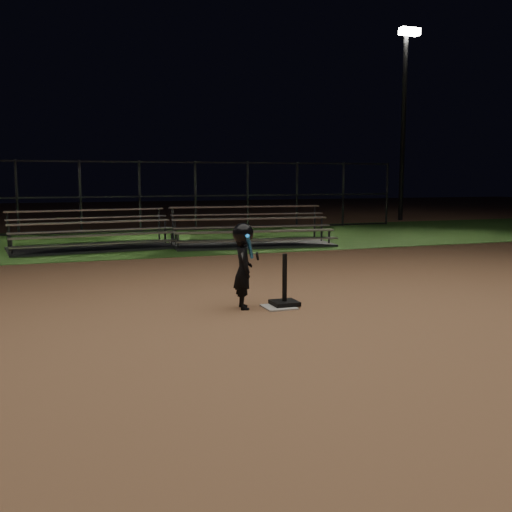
% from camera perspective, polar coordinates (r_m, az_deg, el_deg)
% --- Properties ---
extents(ground, '(80.00, 80.00, 0.00)m').
position_cam_1_polar(ground, '(8.80, 2.22, -5.01)').
color(ground, '#996745').
rests_on(ground, ground).
extents(grass_strip, '(60.00, 8.00, 0.01)m').
position_cam_1_polar(grass_strip, '(18.34, -9.59, 1.50)').
color(grass_strip, '#274D19').
rests_on(grass_strip, ground).
extents(home_plate, '(0.45, 0.45, 0.02)m').
position_cam_1_polar(home_plate, '(8.80, 2.22, -4.93)').
color(home_plate, beige).
rests_on(home_plate, ground).
extents(batting_tee, '(0.38, 0.38, 0.77)m').
position_cam_1_polar(batting_tee, '(8.86, 2.76, -3.83)').
color(batting_tee, black).
rests_on(batting_tee, home_plate).
extents(child_batter, '(0.42, 0.63, 1.26)m').
position_cam_1_polar(child_batter, '(8.64, -1.24, -0.72)').
color(child_batter, black).
rests_on(child_batter, ground).
extents(bleacher_left, '(4.45, 2.50, 1.04)m').
position_cam_1_polar(bleacher_left, '(16.48, -15.49, 1.38)').
color(bleacher_left, silver).
rests_on(bleacher_left, ground).
extents(bleacher_right, '(4.65, 2.61, 1.09)m').
position_cam_1_polar(bleacher_right, '(16.82, -0.48, 1.81)').
color(bleacher_right, '#A3A3A7').
rests_on(bleacher_right, ground).
extents(backstop_fence, '(20.08, 0.08, 2.50)m').
position_cam_1_polar(backstop_fence, '(21.21, -11.12, 5.64)').
color(backstop_fence, '#38383D').
rests_on(backstop_fence, ground).
extents(light_pole_right, '(0.90, 0.53, 8.30)m').
position_cam_1_polar(light_pole_right, '(27.67, 14.11, 13.65)').
color(light_pole_right, '#2D2D30').
rests_on(light_pole_right, ground).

